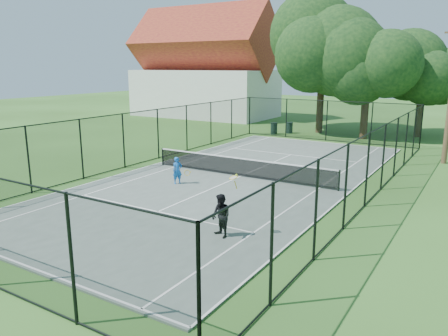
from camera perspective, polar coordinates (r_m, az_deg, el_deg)
The scene contains 12 objects.
ground at distance 21.96m, azimuth 2.17°, elevation -1.25°, with size 120.00×120.00×0.00m, color #2C501B.
tennis_court at distance 21.95m, azimuth 2.17°, elevation -1.17°, with size 11.00×24.00×0.06m, color #4F5D55.
tennis_net at distance 21.82m, azimuth 2.18°, elevation 0.22°, with size 10.08×0.08×0.95m.
fence at distance 21.63m, azimuth 2.20°, elevation 2.60°, with size 13.10×26.10×3.00m.
tree_near_left at distance 37.30m, azimuth 12.74°, elevation 13.89°, with size 7.62×7.62×9.94m.
tree_near_mid at distance 34.86m, azimuth 18.29°, elevation 12.41°, with size 6.67×6.67×8.73m.
tree_near_right at distance 37.53m, azimuth 24.60°, elevation 11.22°, with size 5.63×5.63×7.76m.
building at distance 48.94m, azimuth -2.58°, elevation 12.57°, with size 15.30×8.15×11.87m.
trash_bin_left at distance 36.03m, azimuth 6.54°, elevation 5.16°, with size 0.58×0.58×0.95m.
trash_bin_right at distance 36.75m, azimuth 8.54°, elevation 5.24°, with size 0.58×0.58×0.92m.
player_blue at distance 20.56m, azimuth -6.09°, elevation -0.32°, with size 0.84×0.55×1.27m.
player_black at distance 14.11m, azimuth -0.38°, elevation -6.25°, with size 0.86×0.88×2.08m.
Camera 1 is at (10.41, -18.54, 5.49)m, focal length 35.00 mm.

